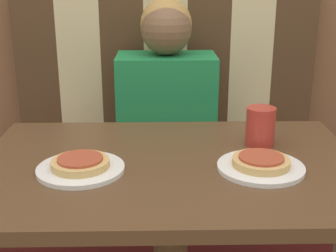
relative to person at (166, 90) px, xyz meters
name	(u,v)px	position (x,y,z in m)	size (l,w,h in m)	color
booth_seat	(166,218)	(0.00, 0.00, -0.57)	(1.28, 0.49, 0.49)	#5B1919
booth_backrest	(165,68)	(0.00, 0.21, 0.05)	(1.28, 0.07, 0.74)	#4C331E
dining_table	(170,197)	(0.00, -0.63, -0.15)	(1.04, 0.70, 0.78)	brown
person	(166,90)	(0.00, 0.00, 0.00)	(0.39, 0.24, 0.68)	#1E8447
plate_left	(81,169)	(-0.23, -0.68, -0.03)	(0.23, 0.23, 0.01)	white
plate_right	(261,167)	(0.23, -0.68, -0.03)	(0.23, 0.23, 0.01)	white
pizza_left	(80,163)	(-0.23, -0.68, -0.02)	(0.15, 0.15, 0.03)	tan
pizza_right	(261,161)	(0.23, -0.68, -0.02)	(0.15, 0.15, 0.03)	tan
drinking_cup	(260,126)	(0.27, -0.50, 0.02)	(0.09, 0.09, 0.11)	#B23328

